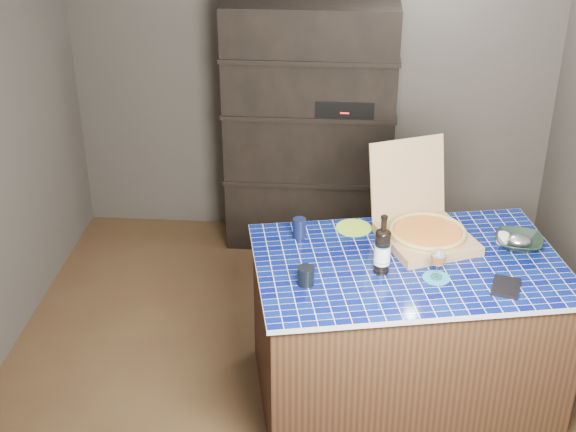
# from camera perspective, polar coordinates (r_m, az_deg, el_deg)

# --- Properties ---
(room) EXTENTS (3.50, 3.50, 3.50)m
(room) POSITION_cam_1_polar(r_m,az_deg,el_deg) (4.24, 0.47, 2.91)
(room) COLOR brown
(room) RESTS_ON ground
(shelving_unit) EXTENTS (1.20, 0.41, 1.80)m
(shelving_unit) POSITION_cam_1_polar(r_m,az_deg,el_deg) (5.78, 1.56, 6.21)
(shelving_unit) COLOR black
(shelving_unit) RESTS_ON floor
(kitchen_island) EXTENTS (1.77, 1.32, 0.88)m
(kitchen_island) POSITION_cam_1_polar(r_m,az_deg,el_deg) (4.47, 8.23, -8.05)
(kitchen_island) COLOR #402D19
(kitchen_island) RESTS_ON floor
(pizza_box) EXTENTS (0.63, 0.68, 0.49)m
(pizza_box) POSITION_cam_1_polar(r_m,az_deg,el_deg) (4.40, 9.71, -0.94)
(pizza_box) COLOR #9A704F
(pizza_box) RESTS_ON kitchen_island
(mead_bottle) EXTENTS (0.09, 0.09, 0.32)m
(mead_bottle) POSITION_cam_1_polar(r_m,az_deg,el_deg) (4.06, 6.72, -2.43)
(mead_bottle) COLOR black
(mead_bottle) RESTS_ON kitchen_island
(teal_trivet) EXTENTS (0.14, 0.14, 0.01)m
(teal_trivet) POSITION_cam_1_polar(r_m,az_deg,el_deg) (4.11, 10.50, -4.35)
(teal_trivet) COLOR teal
(teal_trivet) RESTS_ON kitchen_island
(wine_glass) EXTENTS (0.07, 0.07, 0.17)m
(wine_glass) POSITION_cam_1_polar(r_m,az_deg,el_deg) (4.05, 10.64, -2.96)
(wine_glass) COLOR white
(wine_glass) RESTS_ON teal_trivet
(tumbler) EXTENTS (0.09, 0.09, 0.10)m
(tumbler) POSITION_cam_1_polar(r_m,az_deg,el_deg) (3.97, 1.28, -4.27)
(tumbler) COLOR black
(tumbler) RESTS_ON kitchen_island
(dvd_case) EXTENTS (0.18, 0.21, 0.01)m
(dvd_case) POSITION_cam_1_polar(r_m,az_deg,el_deg) (4.11, 15.24, -4.88)
(dvd_case) COLOR black
(dvd_case) RESTS_ON kitchen_island
(bowl) EXTENTS (0.28, 0.28, 0.06)m
(bowl) POSITION_cam_1_polar(r_m,az_deg,el_deg) (4.47, 16.09, -1.77)
(bowl) COLOR black
(bowl) RESTS_ON kitchen_island
(foil_contents) EXTENTS (0.13, 0.11, 0.06)m
(foil_contents) POSITION_cam_1_polar(r_m,az_deg,el_deg) (4.47, 16.10, -1.67)
(foil_contents) COLOR silver
(foil_contents) RESTS_ON bowl
(white_jar) EXTENTS (0.06, 0.06, 0.06)m
(white_jar) POSITION_cam_1_polar(r_m,az_deg,el_deg) (4.49, 15.02, -1.53)
(white_jar) COLOR silver
(white_jar) RESTS_ON kitchen_island
(navy_cup) EXTENTS (0.07, 0.07, 0.11)m
(navy_cup) POSITION_cam_1_polar(r_m,az_deg,el_deg) (4.38, 0.82, -0.87)
(navy_cup) COLOR black
(navy_cup) RESTS_ON kitchen_island
(green_trivet) EXTENTS (0.20, 0.20, 0.01)m
(green_trivet) POSITION_cam_1_polar(r_m,az_deg,el_deg) (4.50, 4.70, -0.84)
(green_trivet) COLOR #96CB2B
(green_trivet) RESTS_ON kitchen_island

